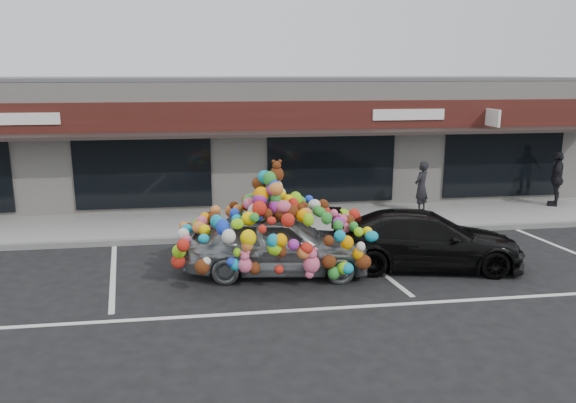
{
  "coord_description": "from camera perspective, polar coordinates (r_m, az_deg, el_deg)",
  "views": [
    {
      "loc": [
        -0.95,
        -12.28,
        4.53
      ],
      "look_at": [
        0.99,
        1.4,
        1.31
      ],
      "focal_mm": 35.0,
      "sensor_mm": 36.0,
      "label": 1
    }
  ],
  "objects": [
    {
      "name": "shop_building",
      "position": [
        20.87,
        -5.46,
        6.56
      ],
      "size": [
        24.0,
        7.2,
        4.31
      ],
      "color": "beige",
      "rests_on": "ground"
    },
    {
      "name": "pedestrian_a",
      "position": [
        18.18,
        13.39,
        1.44
      ],
      "size": [
        0.7,
        0.68,
        1.62
      ],
      "primitive_type": "imported",
      "rotation": [
        0.0,
        0.0,
        3.86
      ],
      "color": "black",
      "rests_on": "sidewalk"
    },
    {
      "name": "sidewalk",
      "position": [
        16.9,
        -4.58,
        -2.19
      ],
      "size": [
        26.0,
        3.0,
        0.15
      ],
      "primitive_type": "cube",
      "color": "gray",
      "rests_on": "ground"
    },
    {
      "name": "toy_car",
      "position": [
        12.76,
        -1.01,
        -3.45
      ],
      "size": [
        3.05,
        4.7,
        2.62
      ],
      "rotation": [
        0.0,
        0.0,
        1.44
      ],
      "color": "gray",
      "rests_on": "ground"
    },
    {
      "name": "kerb",
      "position": [
        15.46,
        -4.23,
        -3.65
      ],
      "size": [
        26.0,
        0.18,
        0.16
      ],
      "primitive_type": "cube",
      "color": "slate",
      "rests_on": "ground"
    },
    {
      "name": "parking_stripe_right",
      "position": [
        16.12,
        27.04,
        -4.65
      ],
      "size": [
        0.73,
        4.37,
        0.01
      ],
      "primitive_type": "cube",
      "rotation": [
        0.0,
        0.0,
        0.14
      ],
      "color": "silver",
      "rests_on": "ground"
    },
    {
      "name": "pedestrian_c",
      "position": [
        20.55,
        25.64,
        2.09
      ],
      "size": [
        1.12,
        0.96,
        1.81
      ],
      "primitive_type": "imported",
      "rotation": [
        0.0,
        0.0,
        4.11
      ],
      "color": "#242328",
      "rests_on": "sidewalk"
    },
    {
      "name": "ground",
      "position": [
        13.12,
        -3.46,
        -7.08
      ],
      "size": [
        90.0,
        90.0,
        0.0
      ],
      "primitive_type": "plane",
      "color": "black",
      "rests_on": "ground"
    },
    {
      "name": "lane_line",
      "position": [
        11.34,
        7.83,
        -10.5
      ],
      "size": [
        14.0,
        0.12,
        0.01
      ],
      "primitive_type": "cube",
      "color": "silver",
      "rests_on": "ground"
    },
    {
      "name": "parking_stripe_left",
      "position": [
        13.46,
        -17.34,
        -7.13
      ],
      "size": [
        0.73,
        4.37,
        0.01
      ],
      "primitive_type": "cube",
      "rotation": [
        0.0,
        0.0,
        0.14
      ],
      "color": "silver",
      "rests_on": "ground"
    },
    {
      "name": "parking_stripe_mid",
      "position": [
        13.79,
        8.21,
        -6.16
      ],
      "size": [
        0.73,
        4.37,
        0.01
      ],
      "primitive_type": "cube",
      "rotation": [
        0.0,
        0.0,
        0.14
      ],
      "color": "silver",
      "rests_on": "ground"
    },
    {
      "name": "black_sedan",
      "position": [
        13.62,
        13.75,
        -3.79
      ],
      "size": [
        2.63,
        4.77,
        1.31
      ],
      "primitive_type": "imported",
      "rotation": [
        0.0,
        0.0,
        1.39
      ],
      "color": "black",
      "rests_on": "ground"
    }
  ]
}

